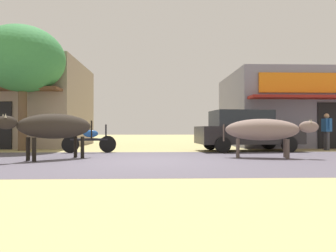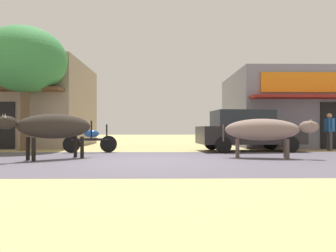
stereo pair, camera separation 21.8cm
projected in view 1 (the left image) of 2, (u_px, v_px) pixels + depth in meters
ground at (146, 161)px, 8.92m from camera, size 80.00×80.00×0.00m
asphalt_road at (146, 161)px, 8.92m from camera, size 72.00×6.48×0.00m
storefront_left_cafe at (0, 105)px, 16.67m from camera, size 8.68×6.76×4.35m
storefront_right_club at (287, 110)px, 17.21m from camera, size 6.34×6.76×3.83m
roadside_tree at (23, 60)px, 13.09m from camera, size 3.42×3.42×5.17m
parked_hatchback_car at (245, 130)px, 12.82m from camera, size 4.22×2.25×1.64m
parked_motorcycle at (90, 140)px, 11.87m from camera, size 2.00×0.32×1.07m
cow_near_brown at (54, 127)px, 9.21m from camera, size 2.34×2.21×1.34m
cow_far_dark at (264, 130)px, 9.79m from camera, size 2.80×1.28×1.21m
pedestrian_by_shop at (327, 129)px, 13.29m from camera, size 0.26×0.61×1.55m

